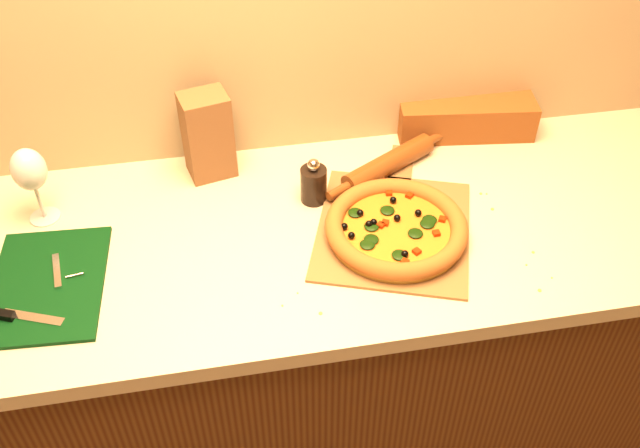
# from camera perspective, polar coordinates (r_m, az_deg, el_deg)

# --- Properties ---
(cabinet) EXTENTS (2.80, 0.65, 0.86)m
(cabinet) POSITION_cam_1_polar(r_m,az_deg,el_deg) (1.95, -2.56, -10.82)
(cabinet) COLOR #421F0E
(cabinet) RESTS_ON ground
(countertop) EXTENTS (2.84, 0.68, 0.04)m
(countertop) POSITION_cam_1_polar(r_m,az_deg,el_deg) (1.61, -3.04, -1.24)
(countertop) COLOR #C3B698
(countertop) RESTS_ON cabinet
(pizza_peel) EXTENTS (0.44, 0.54, 0.01)m
(pizza_peel) POSITION_cam_1_polar(r_m,az_deg,el_deg) (1.62, 5.92, -0.12)
(pizza_peel) COLOR brown
(pizza_peel) RESTS_ON countertop
(pizza) EXTENTS (0.32, 0.32, 0.04)m
(pizza) POSITION_cam_1_polar(r_m,az_deg,el_deg) (1.58, 6.12, -0.32)
(pizza) COLOR gold
(pizza) RESTS_ON pizza_peel
(cutting_board) EXTENTS (0.26, 0.33, 0.02)m
(cutting_board) POSITION_cam_1_polar(r_m,az_deg,el_deg) (1.58, -21.06, -4.60)
(cutting_board) COLOR black
(cutting_board) RESTS_ON countertop
(pepper_grinder) EXTENTS (0.06, 0.06, 0.12)m
(pepper_grinder) POSITION_cam_1_polar(r_m,az_deg,el_deg) (1.65, -0.51, 3.26)
(pepper_grinder) COLOR black
(pepper_grinder) RESTS_ON countertop
(rolling_pin) EXTENTS (0.35, 0.21, 0.05)m
(rolling_pin) POSITION_cam_1_polar(r_m,az_deg,el_deg) (1.76, 5.49, 4.83)
(rolling_pin) COLOR #603510
(rolling_pin) RESTS_ON countertop
(bread_bag) EXTENTS (0.36, 0.16, 0.10)m
(bread_bag) POSITION_cam_1_polar(r_m,az_deg,el_deg) (1.91, 11.58, 8.37)
(bread_bag) COLOR #623012
(bread_bag) RESTS_ON countertop
(wine_glass) EXTENTS (0.08, 0.08, 0.19)m
(wine_glass) POSITION_cam_1_polar(r_m,az_deg,el_deg) (1.67, -22.23, 3.92)
(wine_glass) COLOR silver
(wine_glass) RESTS_ON countertop
(paper_bag) EXTENTS (0.13, 0.11, 0.22)m
(paper_bag) POSITION_cam_1_polar(r_m,az_deg,el_deg) (1.72, -8.98, 7.02)
(paper_bag) COLOR brown
(paper_bag) RESTS_ON countertop
(dark_jar) EXTENTS (0.09, 0.09, 0.15)m
(dark_jar) POSITION_cam_1_polar(r_m,az_deg,el_deg) (1.76, -8.58, 6.59)
(dark_jar) COLOR black
(dark_jar) RESTS_ON countertop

